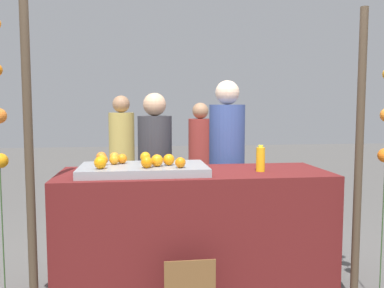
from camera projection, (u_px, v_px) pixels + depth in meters
stall_counter at (194, 231)px, 3.18m from camera, size 2.08×0.75×0.95m
orange_tray at (144, 169)px, 3.05m from camera, size 0.95×0.54×0.06m
orange_0 at (114, 160)px, 3.08m from camera, size 0.07×0.07×0.07m
orange_1 at (157, 160)px, 2.98m from camera, size 0.09×0.09×0.09m
orange_2 at (100, 163)px, 2.86m from camera, size 0.09×0.09×0.09m
orange_3 at (101, 157)px, 3.21m from camera, size 0.08×0.08×0.08m
orange_4 at (147, 162)px, 2.91m from camera, size 0.08×0.08×0.08m
orange_5 at (180, 163)px, 2.91m from camera, size 0.08×0.08×0.08m
orange_6 at (145, 157)px, 3.22m from camera, size 0.08×0.08×0.08m
orange_7 at (102, 160)px, 3.04m from camera, size 0.08×0.08×0.08m
orange_8 at (169, 160)px, 3.04m from camera, size 0.09×0.09×0.09m
orange_9 at (122, 159)px, 3.13m from camera, size 0.08×0.08×0.08m
orange_10 at (115, 157)px, 3.23m from camera, size 0.08×0.08×0.08m
juice_bottle at (261, 159)px, 3.13m from camera, size 0.07×0.07×0.21m
vendor_left at (155, 183)px, 3.80m from camera, size 0.32×0.32×1.58m
vendor_right at (227, 175)px, 3.90m from camera, size 0.34×0.34×1.70m
crowd_person_0 at (200, 166)px, 5.13m from camera, size 0.30×0.30×1.50m
crowd_person_1 at (122, 163)px, 5.13m from camera, size 0.32×0.32×1.59m
canopy_post_left at (30, 167)px, 2.57m from camera, size 0.06×0.06×2.13m
canopy_post_right at (359, 161)px, 2.86m from camera, size 0.06×0.06×2.13m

